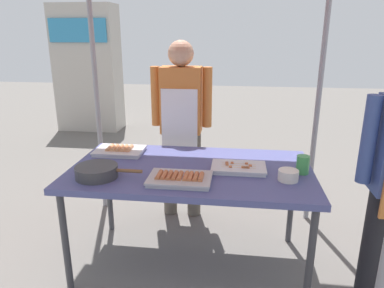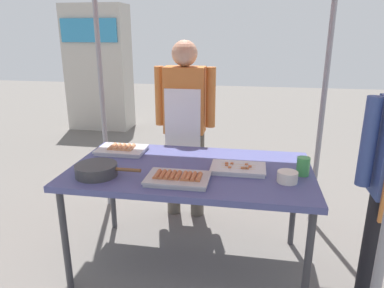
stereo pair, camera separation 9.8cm
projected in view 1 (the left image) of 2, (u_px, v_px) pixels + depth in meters
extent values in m
plane|color=#66605B|center=(191.00, 263.00, 2.61)|extent=(18.00, 18.00, 0.00)
cube|color=#4C518C|center=(191.00, 170.00, 2.39)|extent=(1.60, 0.90, 0.04)
cylinder|color=#3F3F44|center=(66.00, 244.00, 2.22)|extent=(0.04, 0.04, 0.71)
cylinder|color=#3F3F44|center=(310.00, 262.00, 2.04)|extent=(0.04, 0.04, 0.71)
cylinder|color=#3F3F44|center=(109.00, 191.00, 2.96)|extent=(0.04, 0.04, 0.71)
cylinder|color=#3F3F44|center=(291.00, 201.00, 2.78)|extent=(0.04, 0.04, 0.71)
cylinder|color=gray|center=(96.00, 82.00, 3.12)|extent=(0.04, 0.04, 2.39)
cylinder|color=gray|center=(320.00, 87.00, 2.89)|extent=(0.04, 0.04, 2.39)
cube|color=#ADADB2|center=(180.00, 180.00, 2.16)|extent=(0.37, 0.24, 0.02)
cube|color=#ADADB2|center=(180.00, 178.00, 2.15)|extent=(0.38, 0.25, 0.01)
cylinder|color=#B7663D|center=(159.00, 175.00, 2.17)|extent=(0.03, 0.12, 0.03)
cylinder|color=#B7663D|center=(164.00, 176.00, 2.16)|extent=(0.03, 0.12, 0.03)
cylinder|color=#B7663D|center=(169.00, 176.00, 2.16)|extent=(0.03, 0.12, 0.03)
cylinder|color=#B7663D|center=(175.00, 176.00, 2.15)|extent=(0.03, 0.12, 0.03)
cylinder|color=#B7663D|center=(180.00, 176.00, 2.15)|extent=(0.03, 0.12, 0.03)
cylinder|color=#B7663D|center=(185.00, 177.00, 2.15)|extent=(0.03, 0.12, 0.03)
cylinder|color=#B7663D|center=(190.00, 177.00, 2.14)|extent=(0.03, 0.12, 0.03)
cylinder|color=#B7663D|center=(196.00, 177.00, 2.14)|extent=(0.03, 0.12, 0.03)
cylinder|color=#B7663D|center=(201.00, 177.00, 2.13)|extent=(0.03, 0.12, 0.03)
cube|color=silver|center=(238.00, 169.00, 2.34)|extent=(0.34, 0.22, 0.02)
cube|color=silver|center=(239.00, 166.00, 2.33)|extent=(0.35, 0.23, 0.01)
cylinder|color=tan|center=(239.00, 168.00, 2.30)|extent=(0.22, 0.01, 0.01)
cube|color=#B7663D|center=(248.00, 168.00, 2.29)|extent=(0.02, 0.02, 0.02)
cube|color=#B7663D|center=(246.00, 168.00, 2.29)|extent=(0.02, 0.02, 0.02)
cube|color=#B7663D|center=(230.00, 167.00, 2.30)|extent=(0.02, 0.02, 0.02)
cube|color=#B7663D|center=(243.00, 168.00, 2.29)|extent=(0.02, 0.02, 0.02)
cylinder|color=tan|center=(239.00, 166.00, 2.33)|extent=(0.22, 0.01, 0.01)
cube|color=#B7663D|center=(250.00, 166.00, 2.32)|extent=(0.02, 0.02, 0.02)
cube|color=#B7663D|center=(227.00, 165.00, 2.34)|extent=(0.02, 0.02, 0.02)
cylinder|color=tan|center=(239.00, 164.00, 2.36)|extent=(0.22, 0.01, 0.01)
cube|color=#B7663D|center=(246.00, 164.00, 2.36)|extent=(0.02, 0.02, 0.02)
cube|color=#B7663D|center=(227.00, 163.00, 2.37)|extent=(0.02, 0.02, 0.02)
cube|color=#B7663D|center=(232.00, 164.00, 2.37)|extent=(0.02, 0.02, 0.02)
cube|color=silver|center=(120.00, 152.00, 2.66)|extent=(0.34, 0.24, 0.02)
cube|color=silver|center=(120.00, 150.00, 2.66)|extent=(0.36, 0.25, 0.01)
cylinder|color=tan|center=(110.00, 148.00, 2.66)|extent=(0.03, 0.12, 0.03)
cylinder|color=tan|center=(115.00, 148.00, 2.66)|extent=(0.03, 0.12, 0.03)
cylinder|color=tan|center=(120.00, 148.00, 2.66)|extent=(0.03, 0.12, 0.03)
cylinder|color=tan|center=(124.00, 149.00, 2.65)|extent=(0.03, 0.12, 0.03)
cylinder|color=tan|center=(129.00, 149.00, 2.65)|extent=(0.03, 0.12, 0.03)
cylinder|color=#38383A|center=(97.00, 171.00, 2.22)|extent=(0.26, 0.26, 0.07)
cylinder|color=brown|center=(129.00, 171.00, 2.19)|extent=(0.16, 0.02, 0.02)
cylinder|color=#386B33|center=(96.00, 167.00, 2.21)|extent=(0.24, 0.24, 0.01)
cylinder|color=silver|center=(288.00, 175.00, 2.17)|extent=(0.12, 0.12, 0.07)
cylinder|color=#3F994C|center=(303.00, 165.00, 2.27)|extent=(0.08, 0.08, 0.12)
cylinder|color=#595147|center=(170.00, 173.00, 3.23)|extent=(0.12, 0.12, 0.79)
cylinder|color=#595147|center=(194.00, 174.00, 3.20)|extent=(0.12, 0.12, 0.79)
cube|color=#CC7233|center=(181.00, 100.00, 3.01)|extent=(0.34, 0.20, 0.56)
cube|color=white|center=(179.00, 119.00, 2.95)|extent=(0.30, 0.02, 0.50)
cylinder|color=#CC7233|center=(156.00, 96.00, 3.03)|extent=(0.08, 0.08, 0.50)
cylinder|color=#CC7233|center=(207.00, 97.00, 2.98)|extent=(0.08, 0.08, 0.50)
sphere|color=tan|center=(181.00, 53.00, 2.90)|extent=(0.21, 0.21, 0.21)
cylinder|color=black|center=(371.00, 250.00, 2.11)|extent=(0.12, 0.12, 0.76)
cylinder|color=#384C8C|center=(369.00, 140.00, 1.92)|extent=(0.08, 0.08, 0.49)
cube|color=#B7B2A8|center=(88.00, 69.00, 5.95)|extent=(1.03, 0.51, 2.05)
cube|color=#338CBF|center=(77.00, 30.00, 5.51)|extent=(0.93, 0.03, 0.36)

